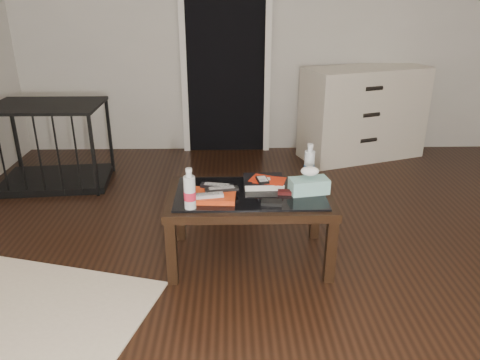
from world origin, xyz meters
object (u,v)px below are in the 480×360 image
object	(u,v)px
textbook	(263,182)
water_bottle_right	(309,162)
pet_crate	(54,159)
coffee_table	(250,202)
dresser	(363,113)
water_bottle_left	(190,188)
tissue_box	(309,186)

from	to	relation	value
textbook	water_bottle_right	size ratio (longest dim) A/B	1.05
pet_crate	coffee_table	bearing A→B (deg)	-42.90
dresser	pet_crate	xyz separation A→B (m)	(-2.87, -0.67, -0.22)
pet_crate	water_bottle_right	xyz separation A→B (m)	(2.04, -1.07, 0.35)
water_bottle_left	tissue_box	distance (m)	0.73
water_bottle_right	textbook	bearing A→B (deg)	-162.64
water_bottle_left	water_bottle_right	xyz separation A→B (m)	(0.73, 0.41, 0.00)
dresser	tissue_box	xyz separation A→B (m)	(-0.86, -1.95, 0.06)
water_bottle_left	tissue_box	size ratio (longest dim) A/B	1.03
pet_crate	textbook	size ratio (longest dim) A/B	3.80
dresser	water_bottle_right	size ratio (longest dim) A/B	5.45
tissue_box	coffee_table	bearing A→B (deg)	167.76
tissue_box	water_bottle_left	bearing A→B (deg)	-174.83
coffee_table	textbook	bearing A→B (deg)	50.63
pet_crate	tissue_box	world-z (taller)	pet_crate
dresser	tissue_box	world-z (taller)	dresser
textbook	water_bottle_left	bearing A→B (deg)	-145.19
pet_crate	water_bottle_left	world-z (taller)	pet_crate
pet_crate	water_bottle_right	world-z (taller)	pet_crate
coffee_table	tissue_box	distance (m)	0.37
coffee_table	tissue_box	bearing A→B (deg)	-1.77
water_bottle_right	tissue_box	bearing A→B (deg)	-98.72
coffee_table	tissue_box	xyz separation A→B (m)	(0.36, -0.01, 0.11)
textbook	tissue_box	xyz separation A→B (m)	(0.27, -0.12, 0.02)
dresser	textbook	xyz separation A→B (m)	(-1.12, -1.83, 0.03)
pet_crate	tissue_box	bearing A→B (deg)	-37.89
coffee_table	water_bottle_left	world-z (taller)	water_bottle_left
coffee_table	tissue_box	world-z (taller)	tissue_box
water_bottle_left	dresser	bearing A→B (deg)	54.07
water_bottle_left	water_bottle_right	bearing A→B (deg)	29.18
dresser	water_bottle_left	distance (m)	2.66
water_bottle_left	water_bottle_right	size ratio (longest dim) A/B	1.00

